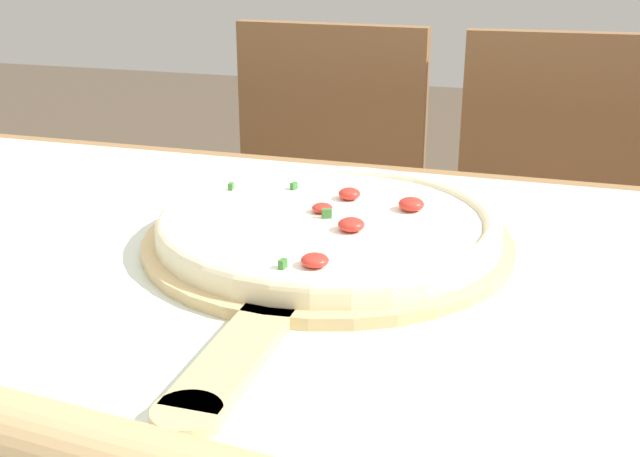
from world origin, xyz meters
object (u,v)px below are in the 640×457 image
pizza_peel (324,246)px  chair_left (316,223)px  pizza (329,223)px  chair_right (557,248)px

pizza_peel → chair_left: size_ratio=0.63×
pizza → chair_right: bearing=69.9°
chair_right → pizza_peel: bearing=-113.6°
pizza_peel → chair_left: 0.75m
chair_left → chair_right: (0.46, -0.00, 0.00)m
pizza_peel → pizza: size_ratio=1.56×
pizza → pizza_peel: bearing=-90.8°
pizza_peel → chair_right: size_ratio=0.63×
chair_right → pizza: bearing=-114.1°
pizza → chair_left: 0.74m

